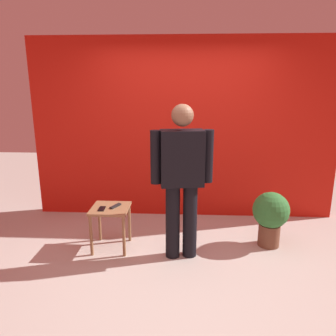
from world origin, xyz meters
TOP-DOWN VIEW (x-y plane):
  - ground_plane at (0.00, 0.00)m, footprint 12.00×12.00m
  - back_wall_red at (0.00, 1.58)m, footprint 4.43×0.12m
  - standing_person at (-0.02, 0.29)m, footprint 0.69×0.30m
  - side_table at (-0.86, 0.43)m, footprint 0.44×0.44m
  - cell_phone at (-0.95, 0.37)m, footprint 0.08×0.15m
  - tv_remote at (-0.80, 0.46)m, footprint 0.12×0.17m
  - potted_plant at (1.07, 0.59)m, footprint 0.44×0.44m

SIDE VIEW (x-z plane):
  - ground_plane at x=0.00m, z-range 0.00..0.00m
  - potted_plant at x=1.07m, z-range 0.06..0.75m
  - side_table at x=-0.86m, z-range 0.17..0.69m
  - cell_phone at x=-0.95m, z-range 0.53..0.54m
  - tv_remote at x=-0.80m, z-range 0.53..0.55m
  - standing_person at x=-0.02m, z-range 0.10..1.85m
  - back_wall_red at x=0.00m, z-range 0.00..2.60m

